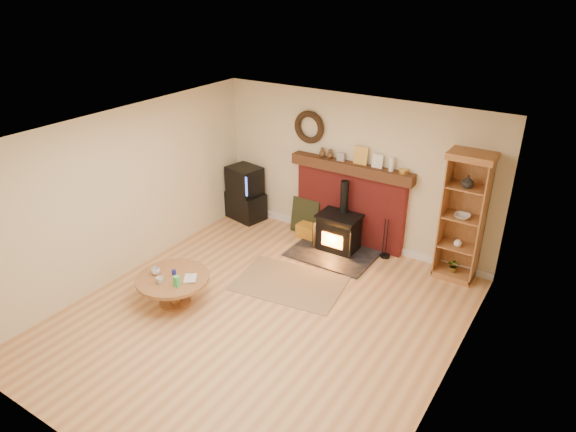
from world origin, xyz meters
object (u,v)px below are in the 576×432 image
Objects in this scene: tv_unit at (245,194)px; coffee_table at (173,282)px; wood_stove at (338,234)px; curio_cabinet at (463,217)px.

tv_unit is 2.98m from coffee_table.
coffee_table is (-1.26, -2.65, 0.04)m from wood_stove.
wood_stove is at bearing -5.41° from tv_unit.
curio_cabinet is 1.97× the size of coffee_table.
coffee_table is (-3.19, -2.94, -0.67)m from curio_cabinet.
curio_cabinet reaches higher than tv_unit.
curio_cabinet reaches higher than wood_stove.
tv_unit is at bearing 106.72° from coffee_table.
wood_stove reaches higher than coffee_table.
wood_stove is 2.94m from coffee_table.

